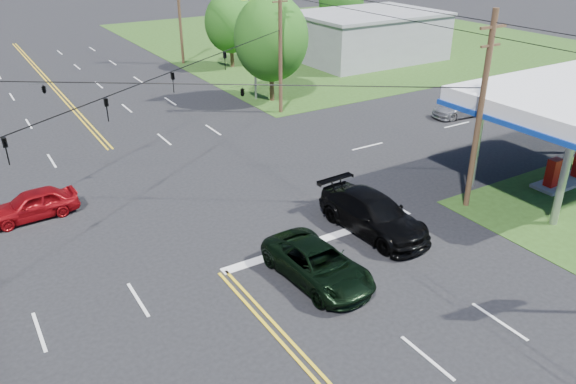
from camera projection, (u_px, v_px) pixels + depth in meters
ground at (155, 198)px, 28.85m from camera, size 280.00×280.00×0.00m
grass_ne at (337, 36)px, 69.97m from camera, size 46.00×48.00×0.03m
stop_bar at (324, 239)px, 25.08m from camera, size 10.00×0.50×0.02m
retail_ne at (367, 37)px, 57.45m from camera, size 14.00×10.00×4.40m
pole_se at (480, 111)px, 25.98m from camera, size 1.60×0.28×9.50m
pole_ne at (280, 46)px, 39.78m from camera, size 1.60×0.28×9.50m
pole_right_far at (179, 10)px, 54.23m from camera, size 1.60×0.28×10.00m
span_wire_signals at (141, 83)px, 26.25m from camera, size 26.00×18.00×1.13m
power_lines at (150, 33)px, 23.59m from camera, size 26.04×100.00×0.64m
tree_right_a at (271, 38)px, 42.57m from camera, size 5.70×5.70×8.18m
tree_right_b at (231, 23)px, 53.24m from camera, size 4.94×4.94×7.09m
tree_far_r at (341, 0)px, 65.99m from camera, size 5.32×5.32×7.63m
pickup_dkgreen at (318, 264)px, 21.96m from camera, size 2.68×5.31×1.44m
suv_black at (373, 214)px, 25.45m from camera, size 2.73×6.03×1.71m
sedan_red at (33, 204)px, 26.66m from camera, size 4.20×1.88×1.40m
sedan_far at (461, 107)px, 40.82m from camera, size 4.76×2.36×1.33m
polesign_ne at (254, 8)px, 42.04m from camera, size 2.39×1.02×8.89m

